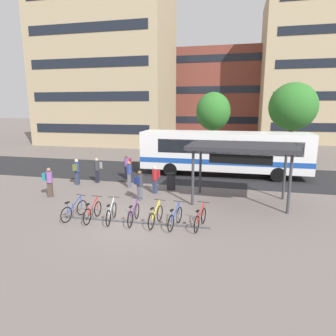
{
  "coord_description": "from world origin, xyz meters",
  "views": [
    {
      "loc": [
        4.28,
        -11.81,
        5.02
      ],
      "look_at": [
        0.52,
        4.32,
        1.55
      ],
      "focal_mm": 31.53,
      "sensor_mm": 36.0,
      "label": 1
    }
  ],
  "objects_px": {
    "parked_bicycle_red_6": "(200,219)",
    "street_tree_0": "(213,112)",
    "trash_bin": "(171,181)",
    "commuter_red_pack_1": "(155,178)",
    "commuter_red_pack_3": "(127,165)",
    "commuter_teal_pack_5": "(49,180)",
    "parked_bicycle_yellow_4": "(156,216)",
    "commuter_olive_pack_2": "(77,170)",
    "commuter_grey_pack_4": "(97,169)",
    "parked_bicycle_silver_2": "(111,213)",
    "city_bus": "(223,152)",
    "transit_shelter": "(242,149)",
    "parked_bicycle_purple_3": "(134,214)",
    "commuter_navy_pack_0": "(139,183)",
    "parked_bicycle_blue_5": "(175,218)",
    "commuter_black_pack_6": "(129,172)",
    "parked_bicycle_blue_0": "(74,210)",
    "parked_bicycle_red_1": "(93,212)",
    "street_tree_1": "(293,107)"
  },
  "relations": [
    {
      "from": "parked_bicycle_blue_5",
      "to": "commuter_navy_pack_0",
      "type": "relative_size",
      "value": 1.04
    },
    {
      "from": "parked_bicycle_blue_5",
      "to": "street_tree_1",
      "type": "xyz_separation_m",
      "value": [
        7.44,
        18.88,
        4.6
      ]
    },
    {
      "from": "parked_bicycle_purple_3",
      "to": "parked_bicycle_blue_0",
      "type": "bearing_deg",
      "value": 89.64
    },
    {
      "from": "city_bus",
      "to": "commuter_teal_pack_5",
      "type": "relative_size",
      "value": 7.19
    },
    {
      "from": "commuter_red_pack_3",
      "to": "commuter_teal_pack_5",
      "type": "relative_size",
      "value": 1.03
    },
    {
      "from": "commuter_navy_pack_0",
      "to": "commuter_red_pack_3",
      "type": "distance_m",
      "value": 5.0
    },
    {
      "from": "parked_bicycle_blue_5",
      "to": "commuter_red_pack_3",
      "type": "height_order",
      "value": "commuter_red_pack_3"
    },
    {
      "from": "commuter_olive_pack_2",
      "to": "commuter_red_pack_3",
      "type": "distance_m",
      "value": 3.44
    },
    {
      "from": "commuter_teal_pack_5",
      "to": "street_tree_0",
      "type": "height_order",
      "value": "street_tree_0"
    },
    {
      "from": "commuter_olive_pack_2",
      "to": "street_tree_1",
      "type": "height_order",
      "value": "street_tree_1"
    },
    {
      "from": "parked_bicycle_red_1",
      "to": "transit_shelter",
      "type": "height_order",
      "value": "transit_shelter"
    },
    {
      "from": "parked_bicycle_red_1",
      "to": "parked_bicycle_purple_3",
      "type": "relative_size",
      "value": 1.0
    },
    {
      "from": "trash_bin",
      "to": "street_tree_1",
      "type": "bearing_deg",
      "value": 56.36
    },
    {
      "from": "parked_bicycle_red_1",
      "to": "commuter_red_pack_3",
      "type": "xyz_separation_m",
      "value": [
        -1.24,
        7.62,
        0.62
      ]
    },
    {
      "from": "trash_bin",
      "to": "commuter_red_pack_1",
      "type": "bearing_deg",
      "value": -128.75
    },
    {
      "from": "parked_bicycle_silver_2",
      "to": "commuter_grey_pack_4",
      "type": "bearing_deg",
      "value": 21.86
    },
    {
      "from": "transit_shelter",
      "to": "street_tree_0",
      "type": "xyz_separation_m",
      "value": [
        -2.62,
        14.0,
        1.64
      ]
    },
    {
      "from": "parked_bicycle_silver_2",
      "to": "commuter_navy_pack_0",
      "type": "relative_size",
      "value": 1.04
    },
    {
      "from": "commuter_black_pack_6",
      "to": "trash_bin",
      "type": "bearing_deg",
      "value": 80.95
    },
    {
      "from": "parked_bicycle_red_1",
      "to": "street_tree_1",
      "type": "xyz_separation_m",
      "value": [
        11.19,
        18.99,
        4.6
      ]
    },
    {
      "from": "trash_bin",
      "to": "commuter_teal_pack_5",
      "type": "bearing_deg",
      "value": -154.57
    },
    {
      "from": "parked_bicycle_purple_3",
      "to": "trash_bin",
      "type": "distance_m",
      "value": 5.56
    },
    {
      "from": "parked_bicycle_red_1",
      "to": "parked_bicycle_blue_5",
      "type": "height_order",
      "value": "same"
    },
    {
      "from": "parked_bicycle_blue_0",
      "to": "parked_bicycle_purple_3",
      "type": "relative_size",
      "value": 0.99
    },
    {
      "from": "parked_bicycle_blue_5",
      "to": "street_tree_0",
      "type": "relative_size",
      "value": 0.27
    },
    {
      "from": "commuter_navy_pack_0",
      "to": "commuter_olive_pack_2",
      "type": "distance_m",
      "value": 5.46
    },
    {
      "from": "parked_bicycle_silver_2",
      "to": "street_tree_0",
      "type": "xyz_separation_m",
      "value": [
        2.9,
        18.07,
        4.13
      ]
    },
    {
      "from": "commuter_red_pack_1",
      "to": "street_tree_0",
      "type": "bearing_deg",
      "value": -170.61
    },
    {
      "from": "city_bus",
      "to": "parked_bicycle_red_6",
      "type": "relative_size",
      "value": 7.05
    },
    {
      "from": "parked_bicycle_blue_0",
      "to": "parked_bicycle_blue_5",
      "type": "relative_size",
      "value": 0.99
    },
    {
      "from": "parked_bicycle_silver_2",
      "to": "street_tree_0",
      "type": "height_order",
      "value": "street_tree_0"
    },
    {
      "from": "city_bus",
      "to": "commuter_navy_pack_0",
      "type": "bearing_deg",
      "value": 59.71
    },
    {
      "from": "parked_bicycle_silver_2",
      "to": "trash_bin",
      "type": "xyz_separation_m",
      "value": [
        1.45,
        5.63,
        0.13
      ]
    },
    {
      "from": "commuter_navy_pack_0",
      "to": "trash_bin",
      "type": "xyz_separation_m",
      "value": [
        1.21,
        2.46,
        -0.43
      ]
    },
    {
      "from": "parked_bicycle_silver_2",
      "to": "trash_bin",
      "type": "distance_m",
      "value": 5.82
    },
    {
      "from": "parked_bicycle_red_6",
      "to": "street_tree_0",
      "type": "xyz_separation_m",
      "value": [
        -1.02,
        17.87,
        4.13
      ]
    },
    {
      "from": "transit_shelter",
      "to": "commuter_red_pack_1",
      "type": "xyz_separation_m",
      "value": [
        -4.82,
        0.63,
        -1.95
      ]
    },
    {
      "from": "parked_bicycle_silver_2",
      "to": "commuter_red_pack_1",
      "type": "height_order",
      "value": "commuter_red_pack_1"
    },
    {
      "from": "commuter_red_pack_1",
      "to": "commuter_olive_pack_2",
      "type": "distance_m",
      "value": 5.5
    },
    {
      "from": "parked_bicycle_blue_0",
      "to": "parked_bicycle_silver_2",
      "type": "height_order",
      "value": "same"
    },
    {
      "from": "commuter_grey_pack_4",
      "to": "trash_bin",
      "type": "height_order",
      "value": "commuter_grey_pack_4"
    },
    {
      "from": "city_bus",
      "to": "transit_shelter",
      "type": "bearing_deg",
      "value": 100.86
    },
    {
      "from": "commuter_black_pack_6",
      "to": "street_tree_1",
      "type": "xyz_separation_m",
      "value": [
        11.52,
        13.42,
        4.01
      ]
    },
    {
      "from": "city_bus",
      "to": "commuter_teal_pack_5",
      "type": "xyz_separation_m",
      "value": [
        -9.19,
        -7.62,
        -0.81
      ]
    },
    {
      "from": "parked_bicycle_blue_0",
      "to": "commuter_navy_pack_0",
      "type": "distance_m",
      "value": 3.85
    },
    {
      "from": "parked_bicycle_yellow_4",
      "to": "commuter_olive_pack_2",
      "type": "xyz_separation_m",
      "value": [
        -6.77,
        5.29,
        0.59
      ]
    },
    {
      "from": "commuter_black_pack_6",
      "to": "street_tree_0",
      "type": "distance_m",
      "value": 13.67
    },
    {
      "from": "transit_shelter",
      "to": "commuter_red_pack_1",
      "type": "bearing_deg",
      "value": 175.13
    },
    {
      "from": "parked_bicycle_yellow_4",
      "to": "commuter_teal_pack_5",
      "type": "xyz_separation_m",
      "value": [
        -6.92,
        2.53,
        0.58
      ]
    },
    {
      "from": "parked_bicycle_red_6",
      "to": "commuter_teal_pack_5",
      "type": "distance_m",
      "value": 9.16
    }
  ]
}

